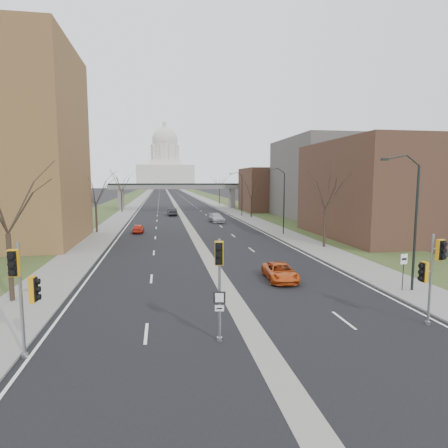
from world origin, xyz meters
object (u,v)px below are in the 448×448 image
object	(u,v)px
speed_limit_sign	(403,265)
car_left_near	(138,228)
signal_pole_left	(23,284)
signal_pole_right	(432,267)
car_right_near	(280,272)
car_left_far	(172,212)
signal_pole_median	(219,272)
car_right_mid	(217,218)

from	to	relation	value
speed_limit_sign	car_left_near	distance (m)	36.17
signal_pole_left	car_left_near	xyz separation A→B (m)	(2.28, 36.87, -2.51)
signal_pole_left	signal_pole_right	bearing A→B (deg)	3.43
car_left_near	signal_pole_left	bearing A→B (deg)	87.88
signal_pole_right	car_right_near	world-z (taller)	signal_pole_right
car_left_near	car_left_far	distance (m)	25.43
signal_pole_median	car_left_far	bearing A→B (deg)	100.86
car_left_far	speed_limit_sign	bearing A→B (deg)	98.70
signal_pole_right	car_right_mid	bearing A→B (deg)	86.83
signal_pole_left	signal_pole_median	world-z (taller)	signal_pole_left
speed_limit_sign	car_right_mid	world-z (taller)	speed_limit_sign
signal_pole_left	car_left_near	bearing A→B (deg)	88.65
signal_pole_left	car_right_mid	bearing A→B (deg)	75.00
signal_pole_median	speed_limit_sign	distance (m)	14.10
car_right_near	signal_pole_left	bearing A→B (deg)	-140.53
signal_pole_right	car_left_far	world-z (taller)	signal_pole_right
signal_pole_left	speed_limit_sign	bearing A→B (deg)	17.78
signal_pole_median	speed_limit_sign	world-z (taller)	signal_pole_median
signal_pole_left	car_left_far	xyz separation A→B (m)	(7.63, 61.74, -2.37)
car_left_far	signal_pole_right	bearing A→B (deg)	95.47
signal_pole_right	car_left_near	size ratio (longest dim) A/B	1.28
speed_limit_sign	signal_pole_median	bearing A→B (deg)	-164.33
car_right_near	car_left_far	bearing A→B (deg)	100.71
car_left_far	signal_pole_left	bearing A→B (deg)	78.48
speed_limit_sign	car_right_mid	size ratio (longest dim) A/B	0.47
car_left_near	car_right_mid	xyz separation A→B (m)	(12.56, 11.09, 0.12)
signal_pole_right	car_left_near	distance (m)	39.95
signal_pole_median	signal_pole_right	world-z (taller)	signal_pole_median
signal_pole_median	car_left_near	xyz separation A→B (m)	(-5.60, 36.70, -2.63)
car_left_far	car_right_mid	xyz separation A→B (m)	(7.21, -13.77, -0.02)
signal_pole_left	car_right_near	xyz separation A→B (m)	(13.87, 9.94, -2.52)
signal_pole_median	signal_pole_right	xyz separation A→B (m)	(10.50, 0.22, -0.23)
car_right_mid	signal_pole_left	bearing A→B (deg)	-111.65
speed_limit_sign	car_right_mid	bearing A→B (deg)	90.04
signal_pole_left	car_left_far	bearing A→B (deg)	85.15
signal_pole_left	car_left_far	distance (m)	62.25
signal_pole_median	car_right_near	size ratio (longest dim) A/B	1.06
car_left_near	signal_pole_right	bearing A→B (deg)	115.23
speed_limit_sign	car_right_near	distance (m)	8.11
signal_pole_median	car_left_near	distance (m)	37.22
car_right_mid	signal_pole_median	bearing A→B (deg)	-102.74
signal_pole_median	signal_pole_left	bearing A→B (deg)	-168.11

